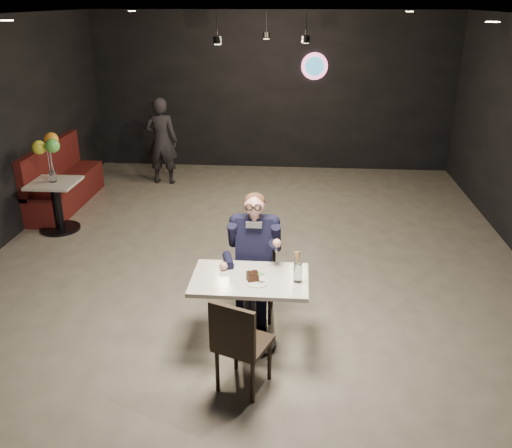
# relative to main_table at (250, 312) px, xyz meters

# --- Properties ---
(floor) EXTENTS (9.00, 9.00, 0.00)m
(floor) POSITION_rel_main_table_xyz_m (-0.13, 1.68, -0.38)
(floor) COLOR gray
(floor) RESTS_ON ground
(wall_sign) EXTENTS (0.50, 0.06, 0.50)m
(wall_sign) POSITION_rel_main_table_xyz_m (0.67, 6.15, 1.62)
(wall_sign) COLOR pink
(wall_sign) RESTS_ON floor
(pendant_lights) EXTENTS (1.40, 1.20, 0.36)m
(pendant_lights) POSITION_rel_main_table_xyz_m (-0.13, 3.68, 2.51)
(pendant_lights) COLOR black
(pendant_lights) RESTS_ON floor
(main_table) EXTENTS (1.10, 0.70, 0.75)m
(main_table) POSITION_rel_main_table_xyz_m (0.00, 0.00, 0.00)
(main_table) COLOR silver
(main_table) RESTS_ON floor
(chair_far) EXTENTS (0.42, 0.46, 0.92)m
(chair_far) POSITION_rel_main_table_xyz_m (0.00, 0.55, 0.09)
(chair_far) COLOR black
(chair_far) RESTS_ON floor
(chair_near) EXTENTS (0.56, 0.58, 0.92)m
(chair_near) POSITION_rel_main_table_xyz_m (0.00, -0.61, 0.09)
(chair_near) COLOR black
(chair_near) RESTS_ON floor
(seated_man) EXTENTS (0.60, 0.80, 1.44)m
(seated_man) POSITION_rel_main_table_xyz_m (0.00, 0.55, 0.34)
(seated_man) COLOR black
(seated_man) RESTS_ON floor
(dessert_plate) EXTENTS (0.22, 0.22, 0.01)m
(dessert_plate) POSITION_rel_main_table_xyz_m (0.08, -0.09, 0.38)
(dessert_plate) COLOR white
(dessert_plate) RESTS_ON main_table
(cake_slice) EXTENTS (0.13, 0.11, 0.07)m
(cake_slice) POSITION_rel_main_table_xyz_m (0.03, -0.06, 0.42)
(cake_slice) COLOR black
(cake_slice) RESTS_ON dessert_plate
(mint_leaf) EXTENTS (0.07, 0.04, 0.01)m
(mint_leaf) POSITION_rel_main_table_xyz_m (0.11, -0.09, 0.47)
(mint_leaf) COLOR green
(mint_leaf) RESTS_ON cake_slice
(sundae_glass) EXTENTS (0.08, 0.08, 0.19)m
(sundae_glass) POSITION_rel_main_table_xyz_m (0.45, -0.03, 0.47)
(sundae_glass) COLOR silver
(sundae_glass) RESTS_ON main_table
(wafer_cone) EXTENTS (0.07, 0.07, 0.12)m
(wafer_cone) POSITION_rel_main_table_xyz_m (0.44, -0.03, 0.61)
(wafer_cone) COLOR tan
(wafer_cone) RESTS_ON sundae_glass
(booth_bench) EXTENTS (0.52, 2.08, 1.04)m
(booth_bench) POSITION_rel_main_table_xyz_m (-3.38, 3.66, 0.14)
(booth_bench) COLOR #4A0F10
(booth_bench) RESTS_ON floor
(side_table) EXTENTS (0.65, 0.65, 0.82)m
(side_table) POSITION_rel_main_table_xyz_m (-3.08, 2.66, 0.03)
(side_table) COLOR silver
(side_table) RESTS_ON floor
(balloon_vase) EXTENTS (0.10, 0.10, 0.15)m
(balloon_vase) POSITION_rel_main_table_xyz_m (-3.08, 2.66, 0.45)
(balloon_vase) COLOR silver
(balloon_vase) RESTS_ON side_table
(balloon_bunch) EXTENTS (0.36, 0.36, 0.60)m
(balloon_bunch) POSITION_rel_main_table_xyz_m (-3.08, 2.66, 0.82)
(balloon_bunch) COLOR #FFFB35
(balloon_bunch) RESTS_ON balloon_vase
(passerby) EXTENTS (0.58, 0.39, 1.58)m
(passerby) POSITION_rel_main_table_xyz_m (-2.06, 4.98, 0.42)
(passerby) COLOR black
(passerby) RESTS_ON floor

